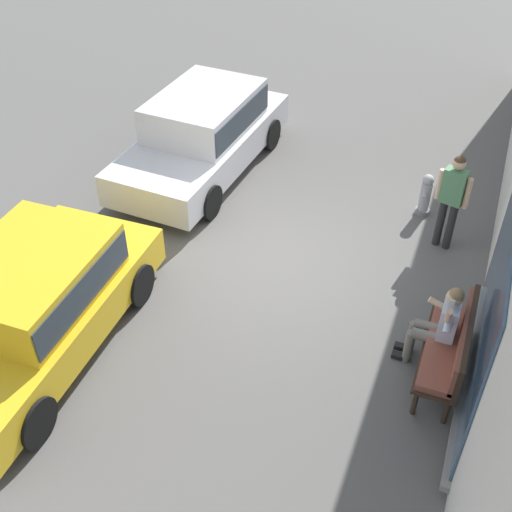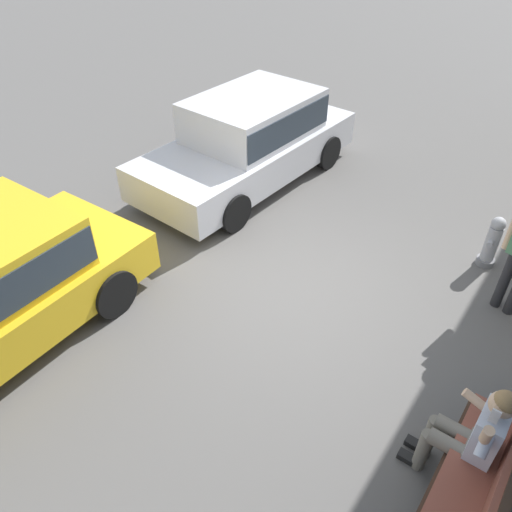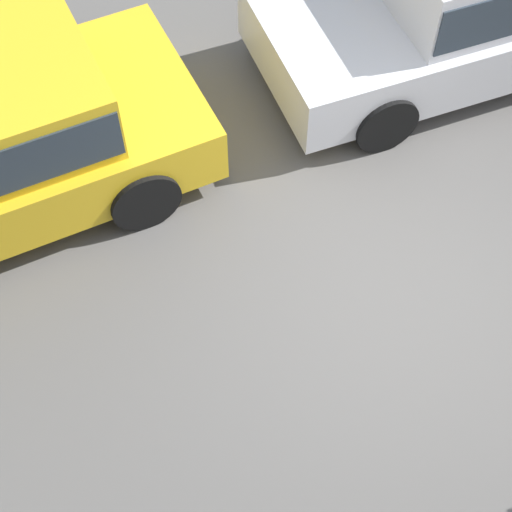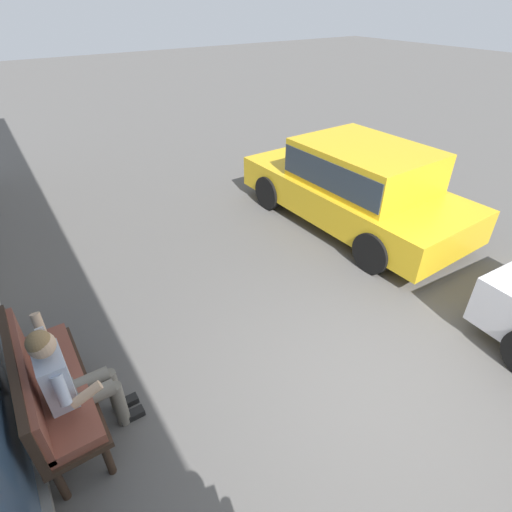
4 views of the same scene
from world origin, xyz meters
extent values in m
plane|color=#565451|center=(0.00, 0.00, 0.00)|extent=(60.00, 60.00, 0.00)
cube|color=gray|center=(1.51, 3.15, 0.18)|extent=(3.60, 0.12, 0.10)
cylinder|color=#332319|center=(2.25, 3.00, 0.22)|extent=(0.07, 0.07, 0.43)
cylinder|color=#332319|center=(0.78, 3.00, 0.22)|extent=(0.07, 0.07, 0.43)
cylinder|color=#332319|center=(2.25, 2.61, 0.22)|extent=(0.07, 0.07, 0.43)
cylinder|color=#332319|center=(0.78, 2.61, 0.22)|extent=(0.07, 0.07, 0.43)
cube|color=#332319|center=(1.51, 2.81, 0.46)|extent=(1.64, 0.55, 0.06)
cube|color=brown|center=(1.51, 2.81, 0.54)|extent=(1.58, 0.49, 0.10)
cube|color=#332319|center=(1.51, 3.04, 0.77)|extent=(1.64, 0.07, 0.55)
cube|color=brown|center=(1.51, 2.98, 0.77)|extent=(1.58, 0.06, 0.47)
cylinder|color=#6B665B|center=(1.39, 2.57, 0.54)|extent=(0.15, 0.42, 0.15)
cylinder|color=#6B665B|center=(1.39, 2.36, 0.27)|extent=(0.12, 0.12, 0.54)
cube|color=black|center=(1.39, 2.28, 0.04)|extent=(0.10, 0.24, 0.07)
cylinder|color=#6B665B|center=(1.21, 2.57, 0.54)|extent=(0.15, 0.42, 0.15)
cylinder|color=#6B665B|center=(1.21, 2.36, 0.27)|extent=(0.12, 0.12, 0.54)
cube|color=black|center=(1.21, 2.28, 0.04)|extent=(0.10, 0.24, 0.07)
cube|color=#6B665B|center=(1.30, 2.78, 0.54)|extent=(0.34, 0.24, 0.14)
cube|color=silver|center=(1.30, 2.78, 0.82)|extent=(0.38, 0.22, 0.56)
sphere|color=tan|center=(1.30, 2.78, 1.24)|extent=(0.22, 0.22, 0.22)
sphere|color=olive|center=(1.30, 2.79, 1.28)|extent=(0.20, 0.20, 0.20)
cylinder|color=silver|center=(1.06, 2.76, 0.93)|extent=(0.20, 0.10, 0.28)
cylinder|color=tan|center=(1.01, 2.60, 0.81)|extent=(0.08, 0.27, 0.17)
cylinder|color=silver|center=(1.54, 2.78, 1.00)|extent=(0.25, 0.10, 0.22)
cylinder|color=tan|center=(1.61, 2.76, 1.19)|extent=(0.16, 0.08, 0.25)
cube|color=silver|center=(1.44, 2.76, 1.23)|extent=(0.02, 0.07, 0.15)
cube|color=gold|center=(3.01, -2.51, 0.53)|extent=(4.27, 1.98, 0.57)
cube|color=gold|center=(2.84, -2.51, 1.15)|extent=(2.24, 1.70, 0.67)
cube|color=#28333D|center=(2.84, -2.51, 1.15)|extent=(2.19, 1.74, 0.47)
cylinder|color=black|center=(4.30, -1.58, 0.33)|extent=(0.65, 0.20, 0.65)
cylinder|color=black|center=(4.34, -3.38, 0.33)|extent=(0.65, 0.20, 0.65)
cylinder|color=black|center=(1.68, -1.64, 0.33)|extent=(0.65, 0.20, 0.65)
cylinder|color=black|center=(1.72, -3.44, 0.33)|extent=(0.65, 0.20, 0.65)
camera|label=1|loc=(7.69, 2.60, 6.74)|focal=45.00mm
camera|label=2|loc=(4.39, 2.60, 4.64)|focal=35.00mm
camera|label=3|loc=(2.50, 2.60, 5.83)|focal=55.00mm
camera|label=4|loc=(-1.53, 2.60, 3.60)|focal=28.00mm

